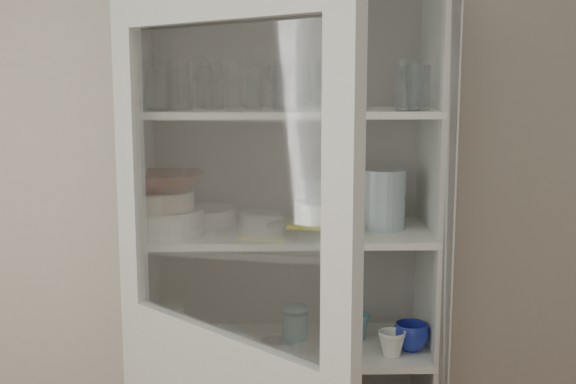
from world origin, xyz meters
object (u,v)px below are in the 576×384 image
at_px(goblet_1, 276,83).
at_px(teal_jar, 295,323).
at_px(goblet_2, 324,83).
at_px(yellow_trivet, 317,224).
at_px(pantry_cabinet, 288,314).
at_px(mug_white, 392,344).
at_px(plate_stack_front, 166,222).
at_px(white_ramekin, 318,212).
at_px(terracotta_bowl, 164,182).
at_px(grey_bowl_stack, 383,199).
at_px(mug_teal, 356,327).
at_px(measuring_cups, 274,346).
at_px(glass_platter, 317,228).
at_px(plate_stack_back, 203,216).
at_px(white_canister, 170,323).
at_px(mug_blue, 411,337).
at_px(goblet_0, 199,79).
at_px(cream_bowl, 165,200).
at_px(goblet_3, 409,84).

bearing_deg(goblet_1, teal_jar, -53.94).
xyz_separation_m(goblet_2, yellow_trivet, (-0.03, -0.15, -0.46)).
xyz_separation_m(pantry_cabinet, mug_white, (0.34, -0.19, -0.04)).
distance_m(plate_stack_front, white_ramekin, 0.50).
height_order(goblet_2, terracotta_bowl, goblet_2).
bearing_deg(goblet_2, pantry_cabinet, -158.43).
height_order(pantry_cabinet, grey_bowl_stack, pantry_cabinet).
xyz_separation_m(goblet_1, mug_teal, (0.27, -0.10, -0.84)).
bearing_deg(white_ramekin, mug_white, -19.94).
distance_m(mug_white, measuring_cups, 0.39).
bearing_deg(glass_platter, measuring_cups, -164.79).
xyz_separation_m(goblet_1, plate_stack_front, (-0.36, -0.21, -0.44)).
bearing_deg(teal_jar, glass_platter, -48.09).
bearing_deg(pantry_cabinet, plate_stack_back, 174.80).
distance_m(terracotta_bowl, grey_bowl_stack, 0.72).
distance_m(goblet_1, grey_bowl_stack, 0.54).
xyz_separation_m(pantry_cabinet, white_canister, (-0.41, -0.02, -0.02)).
xyz_separation_m(mug_blue, white_canister, (-0.82, 0.13, 0.01)).
bearing_deg(mug_blue, goblet_0, 146.31).
xyz_separation_m(mug_white, white_canister, (-0.75, 0.17, 0.02)).
height_order(goblet_1, terracotta_bowl, goblet_1).
bearing_deg(goblet_1, cream_bowl, -149.76).
bearing_deg(goblet_0, pantry_cabinet, -5.91).
bearing_deg(mug_white, grey_bowl_stack, 87.50).
xyz_separation_m(glass_platter, white_ramekin, (0.00, 0.00, 0.05)).
height_order(goblet_2, plate_stack_back, goblet_2).
bearing_deg(terracotta_bowl, glass_platter, 5.16).
bearing_deg(mug_white, glass_platter, 148.79).
distance_m(goblet_2, cream_bowl, 0.67).
distance_m(goblet_2, goblet_3, 0.29).
height_order(plate_stack_back, glass_platter, plate_stack_back).
relative_size(plate_stack_front, mug_blue, 2.11).
xyz_separation_m(yellow_trivet, mug_white, (0.24, -0.09, -0.38)).
relative_size(goblet_0, white_canister, 1.64).
distance_m(cream_bowl, white_ramekin, 0.50).
bearing_deg(pantry_cabinet, goblet_1, 120.77).
bearing_deg(mug_white, mug_teal, 111.63).
height_order(goblet_3, white_ramekin, goblet_3).
bearing_deg(goblet_3, plate_stack_front, -168.09).
relative_size(grey_bowl_stack, measuring_cups, 2.15).
xyz_separation_m(goblet_0, yellow_trivet, (0.39, -0.13, -0.47)).
xyz_separation_m(mug_blue, measuring_cups, (-0.46, -0.00, -0.03)).
bearing_deg(measuring_cups, terracotta_bowl, -179.09).
height_order(plate_stack_front, grey_bowl_stack, grey_bowl_stack).
bearing_deg(white_canister, goblet_2, 6.90).
bearing_deg(white_canister, pantry_cabinet, 2.19).
bearing_deg(goblet_2, plate_stack_front, -159.34).
relative_size(cream_bowl, mug_white, 2.08).
xyz_separation_m(terracotta_bowl, white_canister, (-0.01, 0.13, -0.52)).
bearing_deg(glass_platter, white_canister, 170.26).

